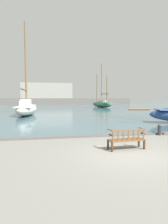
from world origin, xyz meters
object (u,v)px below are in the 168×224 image
Objects in this scene: mooring_bollard at (159,129)px; sailboat_far_starboard at (26,108)px; sailboat_distant_harbor at (102,104)px; park_bench at (127,139)px.

sailboat_far_starboard is at bearing 120.79° from mooring_bollard.
mooring_bollard is at bearing -100.27° from sailboat_distant_harbor.
sailboat_distant_harbor is 33.00m from mooring_bollard.
sailboat_distant_harbor is (9.17, 35.20, 0.46)m from park_bench.
sailboat_far_starboard reaches higher than mooring_bollard.
sailboat_far_starboard is (-5.76, 17.93, 0.50)m from park_bench.
mooring_bollard is at bearing 39.71° from park_bench.
sailboat_far_starboard is 17.72× the size of mooring_bollard.
mooring_bollard is (3.29, 2.74, -0.10)m from park_bench.
sailboat_distant_harbor is at bearing 49.14° from sailboat_far_starboard.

